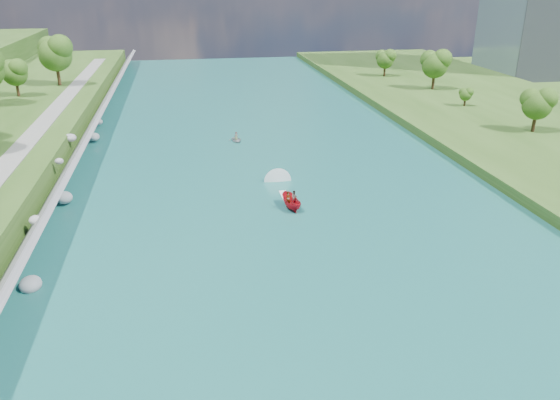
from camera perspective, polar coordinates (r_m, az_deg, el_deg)
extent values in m
plane|color=#2D5119|center=(49.28, 3.81, -8.12)|extent=(260.00, 260.00, 0.00)
cube|color=#185E55|center=(66.86, -0.25, 0.51)|extent=(55.00, 240.00, 0.10)
cube|color=slate|center=(67.10, -22.56, 0.40)|extent=(3.54, 236.00, 4.05)
ellipsoid|color=gray|center=(52.01, -24.62, -8.03)|extent=(1.88, 2.21, 1.40)
ellipsoid|color=gray|center=(60.43, -24.21, -1.92)|extent=(1.22, 1.39, 0.92)
ellipsoid|color=gray|center=(68.59, -21.61, 0.23)|extent=(1.86, 1.88, 1.47)
ellipsoid|color=gray|center=(74.52, -22.08, 3.78)|extent=(1.08, 0.93, 0.79)
ellipsoid|color=gray|center=(85.93, -21.08, 6.08)|extent=(1.78, 1.77, 1.17)
ellipsoid|color=gray|center=(93.08, -18.85, 6.26)|extent=(1.71, 1.92, 1.30)
ellipsoid|color=gray|center=(102.49, -18.40, 7.75)|extent=(1.35, 1.09, 1.02)
ellipsoid|color=#204512|center=(117.32, -25.96, 11.72)|extent=(4.97, 4.97, 8.28)
ellipsoid|color=#204512|center=(125.90, -22.41, 13.74)|extent=(7.23, 7.23, 12.05)
ellipsoid|color=#204512|center=(97.47, 25.28, 8.87)|extent=(5.02, 5.02, 8.36)
ellipsoid|color=#204512|center=(112.94, 18.82, 10.33)|extent=(2.53, 2.53, 4.21)
ellipsoid|color=#204512|center=(127.81, 15.88, 13.32)|extent=(6.10, 6.10, 10.17)
ellipsoid|color=#204512|center=(142.67, 10.94, 14.13)|extent=(4.65, 4.65, 7.75)
imported|color=#B70E1B|center=(62.77, 1.16, -0.16)|extent=(2.13, 4.35, 1.61)
imported|color=#66605B|center=(62.17, 0.87, 0.05)|extent=(0.72, 0.55, 1.79)
imported|color=#66605B|center=(63.20, 1.52, 0.31)|extent=(0.77, 0.61, 1.55)
cube|color=white|center=(65.79, 0.64, 0.20)|extent=(0.90, 5.00, 0.06)
imported|color=gray|center=(89.12, -4.59, 6.32)|extent=(2.41, 3.11, 0.59)
imported|color=#66605B|center=(88.96, -4.60, 6.68)|extent=(0.65, 0.45, 1.27)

